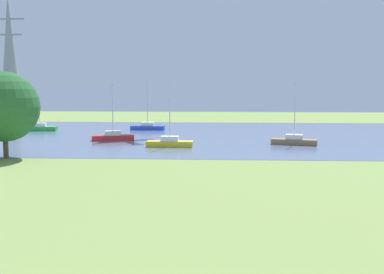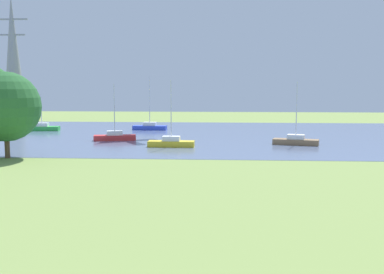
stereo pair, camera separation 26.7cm
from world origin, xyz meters
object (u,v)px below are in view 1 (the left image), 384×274
(sailboat_red, at_px, (113,137))
(sailboat_yellow, at_px, (170,142))
(tree_mid_shore, at_px, (4,107))
(sailboat_green, at_px, (39,128))
(sailboat_brown, at_px, (294,141))
(electricity_pylon, at_px, (10,56))
(sailboat_blue, at_px, (148,127))

(sailboat_red, bearing_deg, sailboat_yellow, -35.87)
(tree_mid_shore, bearing_deg, sailboat_green, 105.03)
(sailboat_brown, distance_m, sailboat_yellow, 13.41)
(sailboat_green, distance_m, electricity_pylon, 33.55)
(sailboat_brown, relative_size, sailboat_blue, 0.88)
(sailboat_red, height_order, sailboat_yellow, sailboat_yellow)
(tree_mid_shore, bearing_deg, sailboat_blue, 72.21)
(sailboat_brown, distance_m, tree_mid_shore, 29.16)
(sailboat_red, bearing_deg, sailboat_blue, 80.93)
(sailboat_red, bearing_deg, sailboat_brown, -7.60)
(sailboat_green, height_order, electricity_pylon, electricity_pylon)
(sailboat_blue, distance_m, tree_mid_shore, 28.04)
(sailboat_red, distance_m, sailboat_blue, 13.05)
(sailboat_red, relative_size, sailboat_yellow, 0.94)
(tree_mid_shore, bearing_deg, sailboat_red, 64.61)
(sailboat_red, xyz_separation_m, tree_mid_shore, (-6.42, -13.53, 4.06))
(sailboat_red, distance_m, sailboat_yellow, 8.85)
(sailboat_blue, bearing_deg, sailboat_yellow, -74.21)
(tree_mid_shore, distance_m, electricity_pylon, 56.46)
(sailboat_yellow, bearing_deg, sailboat_brown, 10.59)
(sailboat_yellow, bearing_deg, sailboat_green, 141.78)
(sailboat_yellow, bearing_deg, sailboat_blue, 105.79)
(sailboat_green, bearing_deg, sailboat_brown, -21.86)
(sailboat_green, height_order, tree_mid_shore, tree_mid_shore)
(sailboat_blue, height_order, electricity_pylon, electricity_pylon)
(sailboat_brown, height_order, electricity_pylon, electricity_pylon)
(sailboat_brown, bearing_deg, electricity_pylon, 140.74)
(sailboat_green, distance_m, tree_mid_shore, 25.34)
(sailboat_brown, xyz_separation_m, sailboat_blue, (-18.30, 15.61, 0.01))
(sailboat_red, bearing_deg, electricity_pylon, 127.64)
(sailboat_red, relative_size, electricity_pylon, 0.27)
(sailboat_red, xyz_separation_m, sailboat_green, (-12.91, 10.62, -0.01))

